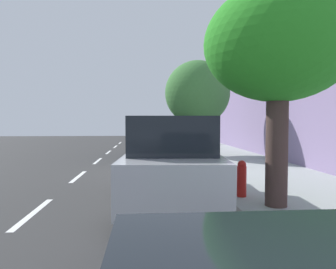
{
  "coord_description": "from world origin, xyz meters",
  "views": [
    {
      "loc": [
        -0.24,
        -11.3,
        1.88
      ],
      "look_at": [
        0.63,
        0.9,
        1.37
      ],
      "focal_mm": 32.64,
      "sensor_mm": 36.0,
      "label": 1
    }
  ],
  "objects_px": {
    "bicycle_at_curb": "(178,159)",
    "parked_sedan_tan_far": "(157,137)",
    "fire_hydrant": "(242,178)",
    "parked_suv_dark_blue_mid": "(158,138)",
    "street_tree_near_cyclist": "(278,46)",
    "street_tree_mid_block": "(197,93)",
    "cyclist_with_backpack": "(185,141)",
    "pedestrian_on_phone": "(199,132)",
    "parked_suv_silver_second": "(172,159)"
  },
  "relations": [
    {
      "from": "parked_sedan_tan_far",
      "to": "cyclist_with_backpack",
      "type": "relative_size",
      "value": 2.45
    },
    {
      "from": "parked_suv_silver_second",
      "to": "street_tree_near_cyclist",
      "type": "distance_m",
      "value": 3.28
    },
    {
      "from": "fire_hydrant",
      "to": "parked_sedan_tan_far",
      "type": "bearing_deg",
      "value": 94.98
    },
    {
      "from": "parked_sedan_tan_far",
      "to": "street_tree_mid_block",
      "type": "height_order",
      "value": "street_tree_mid_block"
    },
    {
      "from": "parked_suv_silver_second",
      "to": "street_tree_mid_block",
      "type": "relative_size",
      "value": 0.98
    },
    {
      "from": "parked_sedan_tan_far",
      "to": "street_tree_mid_block",
      "type": "relative_size",
      "value": 0.9
    },
    {
      "from": "bicycle_at_curb",
      "to": "street_tree_mid_block",
      "type": "relative_size",
      "value": 0.31
    },
    {
      "from": "pedestrian_on_phone",
      "to": "cyclist_with_backpack",
      "type": "bearing_deg",
      "value": -102.38
    },
    {
      "from": "street_tree_near_cyclist",
      "to": "fire_hydrant",
      "type": "height_order",
      "value": "street_tree_near_cyclist"
    },
    {
      "from": "parked_suv_silver_second",
      "to": "bicycle_at_curb",
      "type": "height_order",
      "value": "parked_suv_silver_second"
    },
    {
      "from": "parked_suv_silver_second",
      "to": "street_tree_near_cyclist",
      "type": "relative_size",
      "value": 1.08
    },
    {
      "from": "parked_suv_silver_second",
      "to": "fire_hydrant",
      "type": "height_order",
      "value": "parked_suv_silver_second"
    },
    {
      "from": "parked_suv_dark_blue_mid",
      "to": "cyclist_with_backpack",
      "type": "distance_m",
      "value": 4.53
    },
    {
      "from": "street_tree_near_cyclist",
      "to": "pedestrian_on_phone",
      "type": "distance_m",
      "value": 18.37
    },
    {
      "from": "parked_suv_dark_blue_mid",
      "to": "fire_hydrant",
      "type": "height_order",
      "value": "parked_suv_dark_blue_mid"
    },
    {
      "from": "street_tree_near_cyclist",
      "to": "parked_suv_silver_second",
      "type": "bearing_deg",
      "value": 158.08
    },
    {
      "from": "pedestrian_on_phone",
      "to": "bicycle_at_curb",
      "type": "bearing_deg",
      "value": -103.85
    },
    {
      "from": "street_tree_mid_block",
      "to": "bicycle_at_curb",
      "type": "bearing_deg",
      "value": -111.69
    },
    {
      "from": "parked_suv_dark_blue_mid",
      "to": "cyclist_with_backpack",
      "type": "height_order",
      "value": "parked_suv_dark_blue_mid"
    },
    {
      "from": "pedestrian_on_phone",
      "to": "parked_suv_silver_second",
      "type": "bearing_deg",
      "value": -101.89
    },
    {
      "from": "cyclist_with_backpack",
      "to": "pedestrian_on_phone",
      "type": "height_order",
      "value": "cyclist_with_backpack"
    },
    {
      "from": "parked_sedan_tan_far",
      "to": "bicycle_at_curb",
      "type": "xyz_separation_m",
      "value": [
        0.51,
        -10.63,
        -0.39
      ]
    },
    {
      "from": "parked_sedan_tan_far",
      "to": "street_tree_mid_block",
      "type": "bearing_deg",
      "value": -75.46
    },
    {
      "from": "parked_suv_dark_blue_mid",
      "to": "pedestrian_on_phone",
      "type": "height_order",
      "value": "parked_suv_dark_blue_mid"
    },
    {
      "from": "pedestrian_on_phone",
      "to": "fire_hydrant",
      "type": "bearing_deg",
      "value": -96.64
    },
    {
      "from": "parked_suv_dark_blue_mid",
      "to": "fire_hydrant",
      "type": "distance_m",
      "value": 9.66
    },
    {
      "from": "bicycle_at_curb",
      "to": "street_tree_mid_block",
      "type": "bearing_deg",
      "value": 68.31
    },
    {
      "from": "cyclist_with_backpack",
      "to": "pedestrian_on_phone",
      "type": "relative_size",
      "value": 1.13
    },
    {
      "from": "parked_suv_dark_blue_mid",
      "to": "pedestrian_on_phone",
      "type": "bearing_deg",
      "value": 65.22
    },
    {
      "from": "parked_sedan_tan_far",
      "to": "cyclist_with_backpack",
      "type": "height_order",
      "value": "cyclist_with_backpack"
    },
    {
      "from": "parked_suv_silver_second",
      "to": "parked_suv_dark_blue_mid",
      "type": "height_order",
      "value": "same"
    },
    {
      "from": "cyclist_with_backpack",
      "to": "parked_sedan_tan_far",
      "type": "bearing_deg",
      "value": 93.79
    },
    {
      "from": "bicycle_at_curb",
      "to": "parked_sedan_tan_far",
      "type": "bearing_deg",
      "value": 92.76
    },
    {
      "from": "bicycle_at_curb",
      "to": "cyclist_with_backpack",
      "type": "relative_size",
      "value": 0.84
    },
    {
      "from": "street_tree_near_cyclist",
      "to": "fire_hydrant",
      "type": "relative_size",
      "value": 5.32
    },
    {
      "from": "parked_suv_dark_blue_mid",
      "to": "street_tree_near_cyclist",
      "type": "bearing_deg",
      "value": -78.73
    },
    {
      "from": "bicycle_at_curb",
      "to": "fire_hydrant",
      "type": "xyz_separation_m",
      "value": [
        0.89,
        -5.52,
        0.22
      ]
    },
    {
      "from": "parked_suv_silver_second",
      "to": "bicycle_at_curb",
      "type": "bearing_deg",
      "value": 82.4
    },
    {
      "from": "pedestrian_on_phone",
      "to": "parked_suv_dark_blue_mid",
      "type": "bearing_deg",
      "value": -114.78
    },
    {
      "from": "parked_sedan_tan_far",
      "to": "street_tree_near_cyclist",
      "type": "distance_m",
      "value": 17.28
    },
    {
      "from": "cyclist_with_backpack",
      "to": "pedestrian_on_phone",
      "type": "distance_m",
      "value": 12.55
    },
    {
      "from": "cyclist_with_backpack",
      "to": "street_tree_near_cyclist",
      "type": "height_order",
      "value": "street_tree_near_cyclist"
    },
    {
      "from": "parked_suv_dark_blue_mid",
      "to": "street_tree_near_cyclist",
      "type": "height_order",
      "value": "street_tree_near_cyclist"
    },
    {
      "from": "parked_suv_silver_second",
      "to": "cyclist_with_backpack",
      "type": "bearing_deg",
      "value": 79.3
    },
    {
      "from": "bicycle_at_curb",
      "to": "fire_hydrant",
      "type": "relative_size",
      "value": 1.79
    },
    {
      "from": "parked_suv_silver_second",
      "to": "street_tree_mid_block",
      "type": "distance_m",
      "value": 9.45
    },
    {
      "from": "bicycle_at_curb",
      "to": "fire_hydrant",
      "type": "height_order",
      "value": "fire_hydrant"
    },
    {
      "from": "street_tree_mid_block",
      "to": "cyclist_with_backpack",
      "type": "bearing_deg",
      "value": -106.42
    },
    {
      "from": "street_tree_near_cyclist",
      "to": "pedestrian_on_phone",
      "type": "relative_size",
      "value": 2.81
    },
    {
      "from": "bicycle_at_curb",
      "to": "pedestrian_on_phone",
      "type": "bearing_deg",
      "value": 76.15
    }
  ]
}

